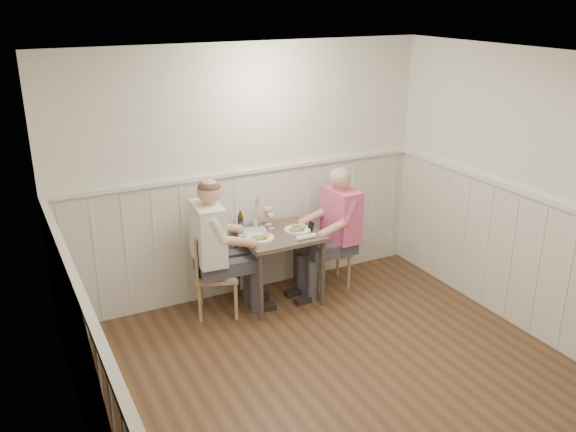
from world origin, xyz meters
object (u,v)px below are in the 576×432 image
at_px(man_in_pink, 337,239).
at_px(grass_vase, 255,213).
at_px(diner_cream, 214,259).
at_px(dining_table, 279,243).
at_px(chair_left, 211,270).
at_px(chair_right, 334,247).
at_px(beer_bottle, 241,222).

height_order(man_in_pink, grass_vase, man_in_pink).
relative_size(man_in_pink, diner_cream, 0.96).
bearing_deg(dining_table, man_in_pink, -4.90).
distance_m(chair_left, man_in_pink, 1.39).
height_order(chair_left, grass_vase, grass_vase).
bearing_deg(chair_right, chair_left, -179.76).
distance_m(man_in_pink, diner_cream, 1.37).
height_order(dining_table, chair_left, chair_left).
distance_m(chair_left, beer_bottle, 0.58).
bearing_deg(dining_table, diner_cream, -179.74).
bearing_deg(man_in_pink, dining_table, 175.10).
bearing_deg(chair_right, man_in_pink, -107.15).
bearing_deg(chair_right, dining_table, -174.97).
xyz_separation_m(man_in_pink, diner_cream, (-1.37, 0.05, 0.02)).
bearing_deg(man_in_pink, diner_cream, 177.77).
relative_size(man_in_pink, grass_vase, 4.09).
bearing_deg(beer_bottle, chair_left, -155.36).
height_order(chair_right, diner_cream, diner_cream).
bearing_deg(man_in_pink, chair_right, 72.85).
relative_size(chair_right, diner_cream, 0.56).
distance_m(chair_right, diner_cream, 1.41).
distance_m(dining_table, diner_cream, 0.71).
relative_size(chair_right, man_in_pink, 0.59).
bearing_deg(beer_bottle, chair_right, -9.96).
xyz_separation_m(chair_right, grass_vase, (-0.83, 0.21, 0.46)).
height_order(chair_left, man_in_pink, man_in_pink).
distance_m(diner_cream, beer_bottle, 0.52).
bearing_deg(chair_right, diner_cream, -177.37).
xyz_separation_m(chair_left, diner_cream, (0.01, -0.06, 0.14)).
height_order(dining_table, man_in_pink, man_in_pink).
relative_size(man_in_pink, beer_bottle, 6.56).
relative_size(dining_table, grass_vase, 2.34).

